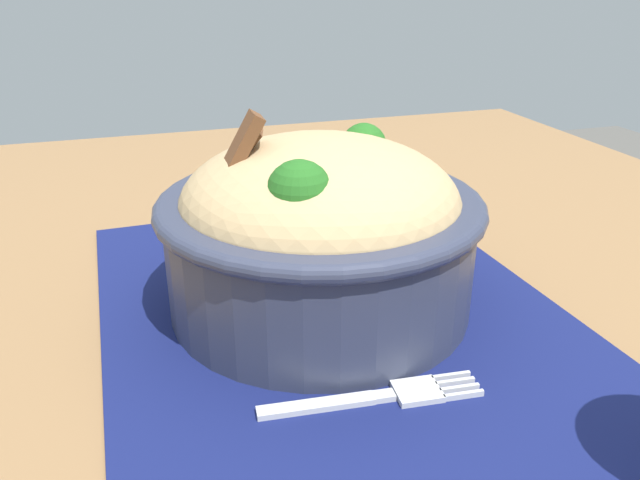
{
  "coord_description": "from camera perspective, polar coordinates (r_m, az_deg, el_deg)",
  "views": [
    {
      "loc": [
        0.35,
        -0.14,
        0.99
      ],
      "look_at": [
        -0.02,
        -0.02,
        0.82
      ],
      "focal_mm": 35.27,
      "sensor_mm": 36.0,
      "label": 1
    }
  ],
  "objects": [
    {
      "name": "fork",
      "position": [
        0.36,
        5.61,
        -13.93
      ],
      "size": [
        0.03,
        0.13,
        0.0
      ],
      "color": "silver",
      "rests_on": "placemat"
    },
    {
      "name": "placemat",
      "position": [
        0.44,
        1.69,
        -7.34
      ],
      "size": [
        0.44,
        0.32,
        0.0
      ],
      "primitive_type": "cube",
      "rotation": [
        0.0,
        0.0,
        0.02
      ],
      "color": "#11194C",
      "rests_on": "table"
    },
    {
      "name": "bowl",
      "position": [
        0.43,
        -0.01,
        1.23
      ],
      "size": [
        0.22,
        0.22,
        0.14
      ],
      "color": "#2D3347",
      "rests_on": "placemat"
    },
    {
      "name": "table",
      "position": [
        0.48,
        3.39,
        -13.7
      ],
      "size": [
        1.16,
        0.96,
        0.76
      ],
      "color": "olive",
      "rests_on": "ground_plane"
    }
  ]
}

